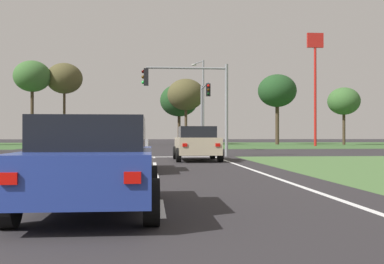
{
  "coord_description": "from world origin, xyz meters",
  "views": [
    {
      "loc": [
        3.35,
        -3.16,
        1.22
      ],
      "look_at": [
        6.59,
        34.43,
        1.45
      ],
      "focal_mm": 44.48,
      "sensor_mm": 36.0,
      "label": 1
    }
  ],
  "objects_px": {
    "pedestrian_at_median": "(116,135)",
    "treeline_second": "(32,77)",
    "treeline_sixth": "(277,91)",
    "car_beige_second": "(197,143)",
    "car_silver_fifth": "(121,147)",
    "street_lamp_third": "(202,98)",
    "car_blue_near": "(93,163)",
    "treeline_fifth": "(186,95)",
    "treeline_third": "(64,79)",
    "traffic_signal_far_right": "(204,104)",
    "traffic_signal_near_right": "(194,92)",
    "fastfood_pole_sign": "(315,64)",
    "treeline_fourth": "(179,101)",
    "treeline_seventh": "(344,101)",
    "car_teal_sixth": "(108,138)",
    "car_red_fourth": "(94,140)"
  },
  "relations": [
    {
      "from": "car_beige_second",
      "to": "car_blue_near",
      "type": "bearing_deg",
      "value": -101.78
    },
    {
      "from": "car_teal_sixth",
      "to": "treeline_seventh",
      "type": "relative_size",
      "value": 0.61
    },
    {
      "from": "street_lamp_third",
      "to": "pedestrian_at_median",
      "type": "height_order",
      "value": "street_lamp_third"
    },
    {
      "from": "treeline_second",
      "to": "treeline_seventh",
      "type": "xyz_separation_m",
      "value": [
        37.73,
        -0.56,
        -2.72
      ]
    },
    {
      "from": "traffic_signal_far_right",
      "to": "street_lamp_third",
      "type": "height_order",
      "value": "street_lamp_third"
    },
    {
      "from": "treeline_sixth",
      "to": "treeline_seventh",
      "type": "relative_size",
      "value": 1.26
    },
    {
      "from": "car_beige_second",
      "to": "traffic_signal_far_right",
      "type": "xyz_separation_m",
      "value": [
        2.1,
        15.5,
        2.89
      ]
    },
    {
      "from": "car_silver_fifth",
      "to": "treeline_sixth",
      "type": "relative_size",
      "value": 0.49
    },
    {
      "from": "treeline_sixth",
      "to": "traffic_signal_far_right",
      "type": "bearing_deg",
      "value": -118.99
    },
    {
      "from": "fastfood_pole_sign",
      "to": "treeline_fourth",
      "type": "xyz_separation_m",
      "value": [
        -14.24,
        11.9,
        -3.22
      ]
    },
    {
      "from": "car_silver_fifth",
      "to": "fastfood_pole_sign",
      "type": "distance_m",
      "value": 40.07
    },
    {
      "from": "car_blue_near",
      "to": "treeline_third",
      "type": "relative_size",
      "value": 0.42
    },
    {
      "from": "car_silver_fifth",
      "to": "fastfood_pole_sign",
      "type": "height_order",
      "value": "fastfood_pole_sign"
    },
    {
      "from": "car_silver_fifth",
      "to": "treeline_fourth",
      "type": "xyz_separation_m",
      "value": [
        4.7,
        46.25,
        4.94
      ]
    },
    {
      "from": "car_beige_second",
      "to": "traffic_signal_near_right",
      "type": "xyz_separation_m",
      "value": [
        0.26,
        4.12,
        2.8
      ]
    },
    {
      "from": "fastfood_pole_sign",
      "to": "treeline_seventh",
      "type": "xyz_separation_m",
      "value": [
        5.83,
        6.17,
        -3.61
      ]
    },
    {
      "from": "traffic_signal_far_right",
      "to": "treeline_third",
      "type": "relative_size",
      "value": 0.54
    },
    {
      "from": "pedestrian_at_median",
      "to": "treeline_sixth",
      "type": "xyz_separation_m",
      "value": [
        19.31,
        13.44,
        5.54
      ]
    },
    {
      "from": "treeline_second",
      "to": "treeline_fifth",
      "type": "height_order",
      "value": "treeline_second"
    },
    {
      "from": "treeline_fourth",
      "to": "treeline_sixth",
      "type": "relative_size",
      "value": 0.89
    },
    {
      "from": "pedestrian_at_median",
      "to": "treeline_second",
      "type": "distance_m",
      "value": 17.25
    },
    {
      "from": "car_beige_second",
      "to": "treeline_sixth",
      "type": "relative_size",
      "value": 0.49
    },
    {
      "from": "traffic_signal_near_right",
      "to": "pedestrian_at_median",
      "type": "relative_size",
      "value": 2.9
    },
    {
      "from": "car_red_fourth",
      "to": "treeline_sixth",
      "type": "xyz_separation_m",
      "value": [
        21.65,
        11.17,
        6.02
      ]
    },
    {
      "from": "car_blue_near",
      "to": "treeline_second",
      "type": "xyz_separation_m",
      "value": [
        -13.06,
        49.69,
        7.31
      ]
    },
    {
      "from": "car_beige_second",
      "to": "pedestrian_at_median",
      "type": "height_order",
      "value": "pedestrian_at_median"
    },
    {
      "from": "traffic_signal_near_right",
      "to": "pedestrian_at_median",
      "type": "xyz_separation_m",
      "value": [
        -5.77,
        19.06,
        -2.39
      ]
    },
    {
      "from": "traffic_signal_far_right",
      "to": "treeline_sixth",
      "type": "bearing_deg",
      "value": 61.01
    },
    {
      "from": "traffic_signal_near_right",
      "to": "treeline_sixth",
      "type": "distance_m",
      "value": 35.35
    },
    {
      "from": "treeline_fifth",
      "to": "treeline_third",
      "type": "bearing_deg",
      "value": -178.98
    },
    {
      "from": "car_blue_near",
      "to": "treeline_second",
      "type": "height_order",
      "value": "treeline_second"
    },
    {
      "from": "car_silver_fifth",
      "to": "treeline_fifth",
      "type": "relative_size",
      "value": 0.53
    },
    {
      "from": "car_blue_near",
      "to": "treeline_seventh",
      "type": "bearing_deg",
      "value": 63.34
    },
    {
      "from": "car_silver_fifth",
      "to": "traffic_signal_far_right",
      "type": "relative_size",
      "value": 0.81
    },
    {
      "from": "treeline_seventh",
      "to": "traffic_signal_near_right",
      "type": "bearing_deg",
      "value": -125.19
    },
    {
      "from": "car_teal_sixth",
      "to": "treeline_fifth",
      "type": "relative_size",
      "value": 0.52
    },
    {
      "from": "street_lamp_third",
      "to": "fastfood_pole_sign",
      "type": "height_order",
      "value": "fastfood_pole_sign"
    },
    {
      "from": "car_silver_fifth",
      "to": "treeline_fifth",
      "type": "distance_m",
      "value": 43.57
    },
    {
      "from": "car_red_fourth",
      "to": "treeline_second",
      "type": "relative_size",
      "value": 0.44
    },
    {
      "from": "car_red_fourth",
      "to": "pedestrian_at_median",
      "type": "xyz_separation_m",
      "value": [
        2.35,
        -2.27,
        0.48
      ]
    },
    {
      "from": "pedestrian_at_median",
      "to": "treeline_third",
      "type": "bearing_deg",
      "value": -83.06
    },
    {
      "from": "car_silver_fifth",
      "to": "traffic_signal_near_right",
      "type": "height_order",
      "value": "traffic_signal_near_right"
    },
    {
      "from": "traffic_signal_far_right",
      "to": "car_blue_near",
      "type": "bearing_deg",
      "value": -99.7
    },
    {
      "from": "treeline_second",
      "to": "traffic_signal_far_right",
      "type": "bearing_deg",
      "value": -46.82
    },
    {
      "from": "street_lamp_third",
      "to": "treeline_second",
      "type": "relative_size",
      "value": 0.9
    },
    {
      "from": "car_beige_second",
      "to": "street_lamp_third",
      "type": "bearing_deg",
      "value": 83.25
    },
    {
      "from": "car_teal_sixth",
      "to": "traffic_signal_near_right",
      "type": "relative_size",
      "value": 0.82
    },
    {
      "from": "car_silver_fifth",
      "to": "treeline_third",
      "type": "relative_size",
      "value": 0.44
    },
    {
      "from": "car_silver_fifth",
      "to": "treeline_sixth",
      "type": "bearing_deg",
      "value": 68.36
    },
    {
      "from": "traffic_signal_far_right",
      "to": "treeline_second",
      "type": "relative_size",
      "value": 0.54
    }
  ]
}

